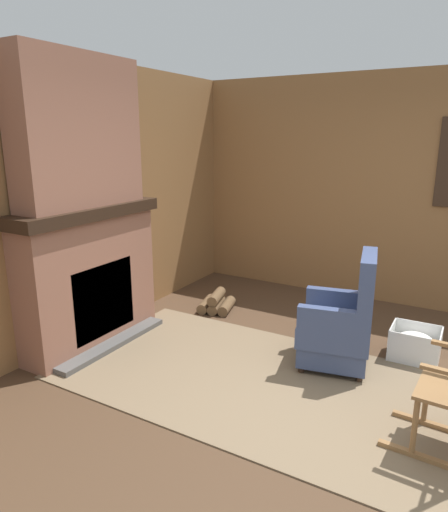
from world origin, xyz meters
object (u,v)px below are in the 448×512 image
firewood_stack (217,303)px  laundry_basket (415,344)px  storage_case (102,196)px  armchair (341,326)px  oil_lamp_vase (35,204)px

firewood_stack → laundry_basket: size_ratio=1.12×
storage_case → firewood_stack: bearing=57.8°
armchair → laundry_basket: armchair is taller
laundry_basket → armchair: bearing=-140.2°
oil_lamp_vase → storage_case: 0.76m
firewood_stack → laundry_basket: bearing=-3.6°
laundry_basket → oil_lamp_vase: 3.53m
armchair → oil_lamp_vase: (-2.27, -1.21, 1.05)m
armchair → laundry_basket: (0.56, 0.47, -0.23)m
armchair → laundry_basket: 0.76m
firewood_stack → storage_case: size_ratio=2.19×
firewood_stack → storage_case: bearing=-122.2°
storage_case → laundry_basket: bearing=17.8°
armchair → oil_lamp_vase: 2.78m
oil_lamp_vase → storage_case: oil_lamp_vase is taller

